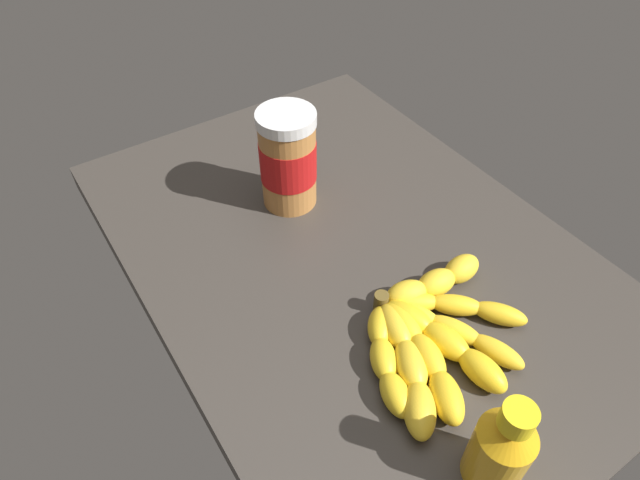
# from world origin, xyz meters

# --- Properties ---
(ground_plane) EXTENTS (0.88, 0.61, 0.04)m
(ground_plane) POSITION_xyz_m (0.00, 0.00, -0.02)
(ground_plane) COLOR #38332D
(banana_bunch) EXTENTS (0.21, 0.26, 0.04)m
(banana_bunch) POSITION_xyz_m (-0.20, 0.02, 0.02)
(banana_bunch) COLOR yellow
(banana_bunch) RESTS_ON ground_plane
(peanut_butter_jar) EXTENTS (0.09, 0.09, 0.17)m
(peanut_butter_jar) POSITION_xyz_m (0.15, 0.02, 0.08)
(peanut_butter_jar) COLOR #B27238
(peanut_butter_jar) RESTS_ON ground_plane
(honey_bottle) EXTENTS (0.06, 0.06, 0.14)m
(honey_bottle) POSITION_xyz_m (-0.36, 0.08, 0.06)
(honey_bottle) COLOR gold
(honey_bottle) RESTS_ON ground_plane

